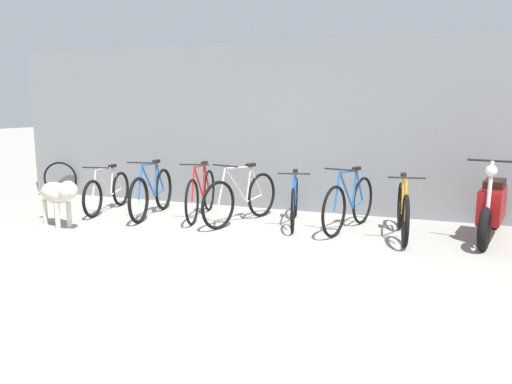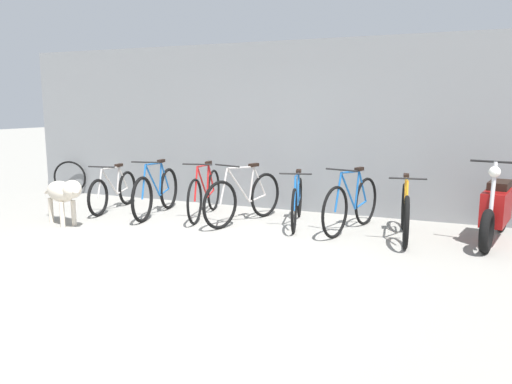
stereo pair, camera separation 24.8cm
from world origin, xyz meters
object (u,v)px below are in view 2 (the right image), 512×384
bicycle_3 (244,198)px  motorcycle (496,210)px  bicycle_0 (114,191)px  stray_dog (63,193)px  bicycle_5 (351,205)px  bicycle_6 (405,212)px  bicycle_4 (297,202)px  bicycle_1 (156,192)px  bicycle_2 (205,194)px  spare_tire_left (70,177)px

bicycle_3 → motorcycle: motorcycle is taller
bicycle_0 → stray_dog: bearing=-8.7°
bicycle_5 → bicycle_6: bicycle_5 is taller
bicycle_4 → bicycle_3: bearing=-89.0°
bicycle_0 → bicycle_6: bicycle_6 is taller
bicycle_5 → stray_dog: 4.22m
bicycle_6 → stray_dog: bearing=-83.9°
bicycle_1 → bicycle_2: size_ratio=1.00×
bicycle_4 → spare_tire_left: size_ratio=2.49×
bicycle_4 → bicycle_6: size_ratio=0.98×
bicycle_2 → bicycle_3: size_ratio=1.02×
spare_tire_left → bicycle_1: bearing=-20.9°
bicycle_2 → bicycle_1: bearing=-88.0°
stray_dog → bicycle_3: bearing=50.7°
bicycle_0 → spare_tire_left: (-1.85, 0.99, 0.01)m
bicycle_0 → bicycle_3: bearing=80.3°
bicycle_0 → bicycle_3: bicycle_3 is taller
bicycle_1 → stray_dog: size_ratio=1.51×
bicycle_2 → bicycle_4: size_ratio=1.04×
bicycle_0 → bicycle_6: (4.79, -0.04, 0.03)m
bicycle_4 → motorcycle: size_ratio=0.91×
bicycle_2 → bicycle_0: bearing=-97.4°
bicycle_4 → bicycle_5: size_ratio=1.01×
bicycle_0 → bicycle_1: bicycle_1 is taller
bicycle_6 → motorcycle: (1.11, 0.27, 0.07)m
bicycle_3 → bicycle_4: (0.78, 0.20, -0.03)m
bicycle_0 → bicycle_2: 1.69m
bicycle_0 → bicycle_4: 3.21m
bicycle_4 → bicycle_5: bearing=69.9°
bicycle_1 → bicycle_4: 2.32m
bicycle_2 → spare_tire_left: (-3.54, 0.86, -0.04)m
stray_dog → motorcycle: bearing=38.3°
bicycle_1 → bicycle_4: size_ratio=1.04×
bicycle_1 → motorcycle: bearing=83.8°
bicycle_5 → bicycle_6: 0.76m
bicycle_6 → motorcycle: bearing=96.4°
bicycle_1 → spare_tire_left: (-2.75, 1.05, -0.04)m
motorcycle → bicycle_5: bearing=-74.4°
bicycle_0 → spare_tire_left: bicycle_0 is taller
bicycle_3 → bicycle_5: 1.62m
bicycle_4 → stray_dog: bearing=-80.1°
spare_tire_left → bicycle_4: bearing=-9.0°
bicycle_6 → spare_tire_left: bearing=-106.0°
bicycle_3 → stray_dog: bearing=-47.3°
bicycle_6 → spare_tire_left: (-6.64, 1.02, -0.02)m
bicycle_1 → bicycle_5: bicycle_5 is taller
bicycle_5 → bicycle_6: bearing=94.8°
bicycle_4 → bicycle_1: bearing=-96.9°
bicycle_4 → spare_tire_left: 5.12m
bicycle_2 → bicycle_4: 1.52m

